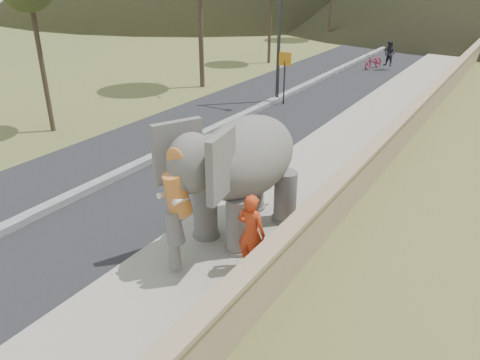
% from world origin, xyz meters
% --- Properties ---
extents(ground, '(160.00, 160.00, 0.00)m').
position_xyz_m(ground, '(0.00, 0.00, 0.00)').
color(ground, olive).
rests_on(ground, ground).
extents(road, '(7.00, 120.00, 0.03)m').
position_xyz_m(road, '(-5.00, 10.00, 0.01)').
color(road, black).
rests_on(road, ground).
extents(median, '(0.35, 120.00, 0.22)m').
position_xyz_m(median, '(-5.00, 10.00, 0.11)').
color(median, black).
rests_on(median, ground).
extents(walkway, '(3.00, 120.00, 0.15)m').
position_xyz_m(walkway, '(0.00, 10.00, 0.07)').
color(walkway, '#9E9687').
rests_on(walkway, ground).
extents(parapet, '(0.30, 120.00, 1.10)m').
position_xyz_m(parapet, '(1.65, 10.00, 0.55)').
color(parapet, tan).
rests_on(parapet, ground).
extents(signboard, '(0.60, 0.08, 2.40)m').
position_xyz_m(signboard, '(-4.50, 13.92, 1.64)').
color(signboard, '#2D2D33').
rests_on(signboard, ground).
extents(elephant_and_man, '(2.51, 4.21, 2.89)m').
position_xyz_m(elephant_and_man, '(0.02, 3.02, 1.58)').
color(elephant_and_man, slate).
rests_on(elephant_and_man, ground).
extents(motorcyclist, '(1.88, 1.88, 1.76)m').
position_xyz_m(motorcyclist, '(-3.12, 24.39, 0.67)').
color(motorcyclist, maroon).
rests_on(motorcyclist, ground).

